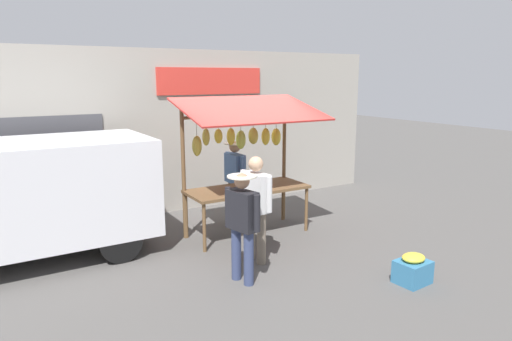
# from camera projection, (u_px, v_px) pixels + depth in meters

# --- Properties ---
(ground_plane) EXTENTS (40.00, 40.00, 0.00)m
(ground_plane) POSITION_uv_depth(u_px,v_px,m) (248.00, 234.00, 8.42)
(ground_plane) COLOR #514F4C
(street_backdrop) EXTENTS (9.00, 0.30, 3.40)m
(street_backdrop) POSITION_uv_depth(u_px,v_px,m) (195.00, 130.00, 9.89)
(street_backdrop) COLOR #9E998E
(street_backdrop) RESTS_ON ground
(market_stall) EXTENTS (2.50, 1.46, 2.50)m
(market_stall) POSITION_uv_depth(u_px,v_px,m) (247.00, 150.00, 8.16)
(market_stall) COLOR brown
(market_stall) RESTS_ON ground
(vendor_with_sunhat) EXTENTS (0.42, 0.70, 1.63)m
(vendor_with_sunhat) POSITION_uv_depth(u_px,v_px,m) (235.00, 175.00, 8.92)
(vendor_with_sunhat) COLOR #726656
(vendor_with_sunhat) RESTS_ON ground
(shopper_in_grey_tee) EXTENTS (0.29, 0.70, 1.67)m
(shopper_in_grey_tee) POSITION_uv_depth(u_px,v_px,m) (256.00, 201.00, 7.00)
(shopper_in_grey_tee) COLOR #726656
(shopper_in_grey_tee) RESTS_ON ground
(shopper_in_striped_shirt) EXTENTS (0.41, 0.66, 1.57)m
(shopper_in_striped_shirt) POSITION_uv_depth(u_px,v_px,m) (242.00, 220.00, 6.28)
(shopper_in_striped_shirt) COLOR navy
(shopper_in_striped_shirt) RESTS_ON ground
(produce_crate_near) EXTENTS (0.48, 0.42, 0.44)m
(produce_crate_near) POSITION_uv_depth(u_px,v_px,m) (413.00, 269.00, 6.39)
(produce_crate_near) COLOR teal
(produce_crate_near) RESTS_ON ground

